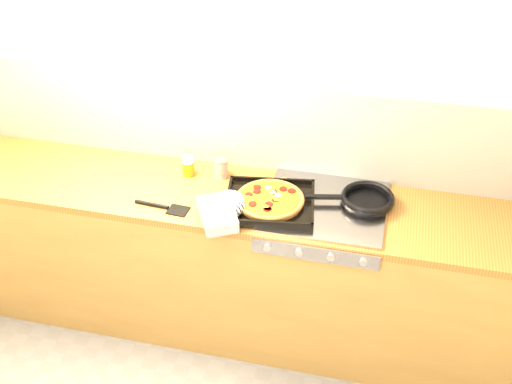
% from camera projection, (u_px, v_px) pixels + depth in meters
% --- Properties ---
extents(room_shell, '(3.20, 3.20, 3.20)m').
position_uv_depth(room_shell, '(251.00, 126.00, 3.37)').
color(room_shell, white).
rests_on(room_shell, ground).
extents(counter_run, '(3.20, 0.62, 0.90)m').
position_uv_depth(counter_run, '(239.00, 262.00, 3.54)').
color(counter_run, olive).
rests_on(counter_run, ground).
extents(stovetop, '(0.60, 0.56, 0.02)m').
position_uv_depth(stovetop, '(325.00, 206.00, 3.19)').
color(stovetop, '#97979C').
rests_on(stovetop, counter_run).
extents(pizza_on_tray, '(0.59, 0.57, 0.07)m').
position_uv_depth(pizza_on_tray, '(255.00, 203.00, 3.15)').
color(pizza_on_tray, black).
rests_on(pizza_on_tray, stovetop).
extents(frying_pan, '(0.46, 0.32, 0.04)m').
position_uv_depth(frying_pan, '(366.00, 199.00, 3.19)').
color(frying_pan, black).
rests_on(frying_pan, stovetop).
extents(tomato_can, '(0.10, 0.10, 0.11)m').
position_uv_depth(tomato_can, '(221.00, 168.00, 3.40)').
color(tomato_can, '#A8150D').
rests_on(tomato_can, counter_run).
extents(juice_glass, '(0.07, 0.07, 0.11)m').
position_uv_depth(juice_glass, '(188.00, 166.00, 3.41)').
color(juice_glass, '#D6660C').
rests_on(juice_glass, counter_run).
extents(wooden_spoon, '(0.28, 0.14, 0.02)m').
position_uv_depth(wooden_spoon, '(266.00, 181.00, 3.37)').
color(wooden_spoon, tan).
rests_on(wooden_spoon, counter_run).
extents(black_spatula, '(0.28, 0.09, 0.02)m').
position_uv_depth(black_spatula, '(163.00, 207.00, 3.19)').
color(black_spatula, black).
rests_on(black_spatula, counter_run).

